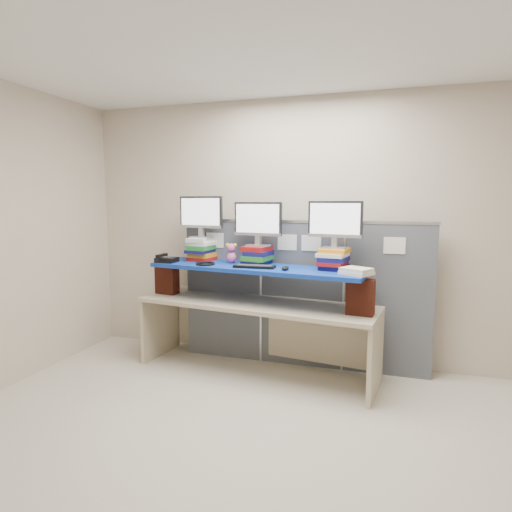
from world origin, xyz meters
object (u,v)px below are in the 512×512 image
(desk, at_px, (256,316))
(monitor_right, at_px, (335,222))
(monitor_left, at_px, (201,214))
(monitor_center, at_px, (258,221))
(blue_board, at_px, (256,268))
(keyboard, at_px, (254,266))
(desk_phone, at_px, (166,259))

(desk, height_order, monitor_right, monitor_right)
(monitor_left, bearing_deg, monitor_center, 0.00)
(desk, height_order, monitor_center, monitor_center)
(blue_board, distance_m, keyboard, 0.11)
(monitor_left, height_order, desk_phone, monitor_left)
(monitor_right, height_order, desk_phone, monitor_right)
(monitor_center, xyz_separation_m, keyboard, (0.03, -0.22, -0.42))
(monitor_center, relative_size, keyboard, 1.26)
(monitor_center, bearing_deg, keyboard, -74.08)
(monitor_left, distance_m, keyboard, 0.90)
(desk_phone, bearing_deg, monitor_left, 37.16)
(desk, relative_size, blue_board, 1.14)
(monitor_center, bearing_deg, desk, -74.18)
(monitor_left, bearing_deg, blue_board, -9.64)
(desk, bearing_deg, desk_phone, -171.31)
(blue_board, distance_m, monitor_center, 0.47)
(monitor_center, bearing_deg, desk_phone, -164.07)
(blue_board, height_order, monitor_center, monitor_center)
(blue_board, relative_size, keyboard, 5.35)
(monitor_right, distance_m, keyboard, 0.87)
(monitor_center, xyz_separation_m, desk_phone, (-0.96, -0.14, -0.40))
(desk_phone, bearing_deg, monitor_center, 8.35)
(desk_phone, bearing_deg, desk, 1.11)
(blue_board, xyz_separation_m, monitor_center, (-0.02, 0.12, 0.45))
(blue_board, relative_size, monitor_right, 4.26)
(blue_board, distance_m, desk_phone, 0.98)
(blue_board, bearing_deg, desk, 7.44)
(desk, xyz_separation_m, keyboard, (0.02, -0.10, 0.52))
(monitor_right, height_order, keyboard, monitor_right)
(keyboard, xyz_separation_m, desk_phone, (-0.99, 0.08, 0.02))
(monitor_left, relative_size, monitor_right, 1.00)
(keyboard, bearing_deg, monitor_center, 96.29)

